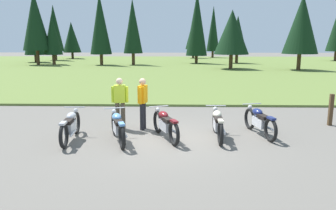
{
  "coord_description": "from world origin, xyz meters",
  "views": [
    {
      "loc": [
        0.28,
        -9.31,
        2.84
      ],
      "look_at": [
        0.0,
        0.6,
        0.9
      ],
      "focal_mm": 35.3,
      "sensor_mm": 36.0,
      "label": 1
    }
  ],
  "objects_px": {
    "motorcycle_silver": "(70,126)",
    "motorcycle_navy": "(260,121)",
    "motorcycle_sky_blue": "(118,127)",
    "motorcycle_cream": "(218,124)",
    "trail_marker_post": "(331,110)",
    "motorcycle_maroon": "(165,124)",
    "rider_with_back_turned": "(120,100)",
    "rider_checking_bike": "(143,101)"
  },
  "relations": [
    {
      "from": "motorcycle_sky_blue",
      "to": "rider_with_back_turned",
      "type": "bearing_deg",
      "value": 96.72
    },
    {
      "from": "motorcycle_silver",
      "to": "motorcycle_navy",
      "type": "bearing_deg",
      "value": 7.33
    },
    {
      "from": "motorcycle_silver",
      "to": "rider_checking_bike",
      "type": "relative_size",
      "value": 1.26
    },
    {
      "from": "motorcycle_sky_blue",
      "to": "motorcycle_navy",
      "type": "distance_m",
      "value": 4.26
    },
    {
      "from": "rider_with_back_turned",
      "to": "trail_marker_post",
      "type": "relative_size",
      "value": 1.55
    },
    {
      "from": "motorcycle_sky_blue",
      "to": "motorcycle_maroon",
      "type": "relative_size",
      "value": 1.02
    },
    {
      "from": "motorcycle_navy",
      "to": "rider_with_back_turned",
      "type": "bearing_deg",
      "value": 172.26
    },
    {
      "from": "motorcycle_silver",
      "to": "motorcycle_maroon",
      "type": "relative_size",
      "value": 1.06
    },
    {
      "from": "motorcycle_maroon",
      "to": "motorcycle_cream",
      "type": "height_order",
      "value": "same"
    },
    {
      "from": "motorcycle_cream",
      "to": "rider_checking_bike",
      "type": "height_order",
      "value": "rider_checking_bike"
    },
    {
      "from": "motorcycle_silver",
      "to": "motorcycle_cream",
      "type": "xyz_separation_m",
      "value": [
        4.26,
        0.37,
        0.0
      ]
    },
    {
      "from": "motorcycle_sky_blue",
      "to": "motorcycle_cream",
      "type": "relative_size",
      "value": 0.96
    },
    {
      "from": "trail_marker_post",
      "to": "motorcycle_sky_blue",
      "type": "bearing_deg",
      "value": -163.59
    },
    {
      "from": "motorcycle_maroon",
      "to": "motorcycle_navy",
      "type": "relative_size",
      "value": 0.96
    },
    {
      "from": "motorcycle_cream",
      "to": "motorcycle_navy",
      "type": "height_order",
      "value": "same"
    },
    {
      "from": "motorcycle_sky_blue",
      "to": "motorcycle_cream",
      "type": "distance_m",
      "value": 2.91
    },
    {
      "from": "motorcycle_sky_blue",
      "to": "trail_marker_post",
      "type": "distance_m",
      "value": 7.18
    },
    {
      "from": "motorcycle_maroon",
      "to": "motorcycle_sky_blue",
      "type": "bearing_deg",
      "value": -166.8
    },
    {
      "from": "motorcycle_cream",
      "to": "trail_marker_post",
      "type": "bearing_deg",
      "value": 21.67
    },
    {
      "from": "motorcycle_cream",
      "to": "rider_with_back_turned",
      "type": "distance_m",
      "value": 3.22
    },
    {
      "from": "motorcycle_maroon",
      "to": "trail_marker_post",
      "type": "relative_size",
      "value": 1.84
    },
    {
      "from": "motorcycle_navy",
      "to": "rider_checking_bike",
      "type": "bearing_deg",
      "value": 171.41
    },
    {
      "from": "motorcycle_silver",
      "to": "motorcycle_cream",
      "type": "distance_m",
      "value": 4.28
    },
    {
      "from": "motorcycle_sky_blue",
      "to": "motorcycle_navy",
      "type": "xyz_separation_m",
      "value": [
        4.19,
        0.78,
        0.0
      ]
    },
    {
      "from": "motorcycle_silver",
      "to": "motorcycle_maroon",
      "type": "xyz_separation_m",
      "value": [
        2.72,
        0.25,
        0.0
      ]
    },
    {
      "from": "motorcycle_silver",
      "to": "rider_with_back_turned",
      "type": "xyz_separation_m",
      "value": [
        1.22,
        1.31,
        0.51
      ]
    },
    {
      "from": "motorcycle_silver",
      "to": "rider_with_back_turned",
      "type": "relative_size",
      "value": 1.26
    },
    {
      "from": "motorcycle_silver",
      "to": "motorcycle_navy",
      "type": "height_order",
      "value": "same"
    },
    {
      "from": "rider_checking_bike",
      "to": "motorcycle_navy",
      "type": "bearing_deg",
      "value": -8.59
    },
    {
      "from": "rider_checking_bike",
      "to": "trail_marker_post",
      "type": "relative_size",
      "value": 1.55
    },
    {
      "from": "motorcycle_navy",
      "to": "trail_marker_post",
      "type": "bearing_deg",
      "value": 24.79
    },
    {
      "from": "motorcycle_maroon",
      "to": "motorcycle_navy",
      "type": "distance_m",
      "value": 2.89
    },
    {
      "from": "motorcycle_cream",
      "to": "motorcycle_navy",
      "type": "bearing_deg",
      "value": 14.83
    },
    {
      "from": "motorcycle_maroon",
      "to": "rider_checking_bike",
      "type": "height_order",
      "value": "rider_checking_bike"
    },
    {
      "from": "motorcycle_sky_blue",
      "to": "rider_with_back_turned",
      "type": "relative_size",
      "value": 1.21
    },
    {
      "from": "motorcycle_sky_blue",
      "to": "rider_checking_bike",
      "type": "height_order",
      "value": "rider_checking_bike"
    },
    {
      "from": "motorcycle_navy",
      "to": "trail_marker_post",
      "type": "relative_size",
      "value": 1.92
    },
    {
      "from": "rider_with_back_turned",
      "to": "rider_checking_bike",
      "type": "distance_m",
      "value": 0.74
    },
    {
      "from": "motorcycle_silver",
      "to": "motorcycle_sky_blue",
      "type": "xyz_separation_m",
      "value": [
        1.38,
        -0.07,
        0.0
      ]
    },
    {
      "from": "motorcycle_navy",
      "to": "rider_with_back_turned",
      "type": "height_order",
      "value": "rider_with_back_turned"
    },
    {
      "from": "trail_marker_post",
      "to": "motorcycle_silver",
      "type": "bearing_deg",
      "value": -166.65
    },
    {
      "from": "motorcycle_maroon",
      "to": "rider_with_back_turned",
      "type": "bearing_deg",
      "value": 144.72
    }
  ]
}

